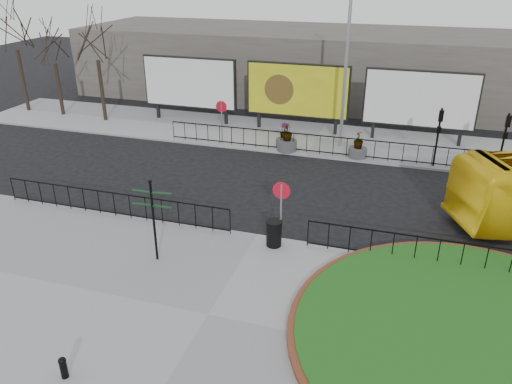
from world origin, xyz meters
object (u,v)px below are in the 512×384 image
at_px(planter_b, 287,141).
at_px(litter_bin, 274,233).
at_px(fingerpost_sign, 153,213).
at_px(planter_a, 284,139).
at_px(billboard_mid, 298,91).
at_px(planter_c, 358,148).
at_px(bollard, 63,366).
at_px(lamp_post, 346,61).

bearing_deg(planter_b, litter_bin, -78.65).
distance_m(fingerpost_sign, planter_a, 12.77).
height_order(billboard_mid, planter_c, billboard_mid).
distance_m(bollard, planter_c, 18.54).
distance_m(litter_bin, planter_c, 10.25).
bearing_deg(lamp_post, fingerpost_sign, -107.62).
bearing_deg(planter_c, billboard_mid, 139.89).
distance_m(bollard, planter_b, 17.78).
bearing_deg(planter_a, litter_bin, -77.62).
height_order(bollard, litter_bin, litter_bin).
relative_size(fingerpost_sign, litter_bin, 3.03).
relative_size(bollard, planter_c, 0.43).
bearing_deg(litter_bin, planter_c, 79.67).
xyz_separation_m(bollard, planter_b, (1.31, 17.73, 0.21)).
bearing_deg(billboard_mid, lamp_post, -33.25).
bearing_deg(lamp_post, litter_bin, -93.45).
bearing_deg(lamp_post, planter_c, -53.18).
xyz_separation_m(lamp_post, litter_bin, (-0.70, -11.60, -4.20)).
xyz_separation_m(fingerpost_sign, planter_b, (1.65, 12.11, -1.28)).
relative_size(litter_bin, planter_c, 0.69).
bearing_deg(lamp_post, billboard_mid, 146.75).
distance_m(fingerpost_sign, bollard, 5.82).
relative_size(bollard, litter_bin, 0.62).
bearing_deg(bollard, fingerpost_sign, 93.49).
bearing_deg(fingerpost_sign, planter_b, 82.15).
relative_size(bollard, planter_b, 0.39).
distance_m(billboard_mid, bollard, 21.43).
xyz_separation_m(fingerpost_sign, bollard, (0.34, -5.62, -1.49)).
bearing_deg(planter_a, fingerpost_sign, -96.10).
xyz_separation_m(lamp_post, bollard, (-4.01, -19.33, -4.36)).
height_order(planter_a, planter_b, planter_b).
distance_m(planter_b, planter_c, 3.85).
distance_m(billboard_mid, litter_bin, 13.91).
bearing_deg(planter_c, fingerpost_sign, -114.25).
xyz_separation_m(litter_bin, planter_c, (1.84, 10.08, -0.00)).
bearing_deg(bollard, litter_bin, 66.80).
distance_m(litter_bin, planter_a, 10.76).
xyz_separation_m(fingerpost_sign, planter_c, (5.49, 12.19, -1.33)).
bearing_deg(planter_a, bollard, -93.16).
height_order(lamp_post, planter_b, lamp_post).
bearing_deg(bollard, planter_b, 85.79).
height_order(fingerpost_sign, planter_b, fingerpost_sign).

